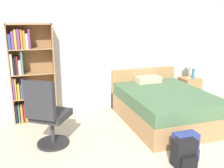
# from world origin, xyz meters

# --- Properties ---
(wall_back) EXTENTS (9.00, 0.06, 2.60)m
(wall_back) POSITION_xyz_m (0.00, 3.23, 1.30)
(wall_back) COLOR silver
(wall_back) RESTS_ON ground_plane
(bookshelf) EXTENTS (0.78, 0.32, 1.79)m
(bookshelf) POSITION_xyz_m (-1.74, 3.00, 0.89)
(bookshelf) COLOR #AD7F51
(bookshelf) RESTS_ON ground_plane
(bed) EXTENTS (1.44, 1.94, 0.84)m
(bed) POSITION_xyz_m (0.63, 2.20, 0.30)
(bed) COLOR #AD7F51
(bed) RESTS_ON ground_plane
(office_chair) EXTENTS (0.70, 0.72, 1.07)m
(office_chair) POSITION_xyz_m (-1.49, 1.82, 0.51)
(office_chair) COLOR #232326
(office_chair) RESTS_ON ground_plane
(nightstand) EXTENTS (0.40, 0.41, 0.57)m
(nightstand) POSITION_xyz_m (1.72, 2.93, 0.29)
(nightstand) COLOR #AD7F51
(nightstand) RESTS_ON ground_plane
(table_lamp) EXTENTS (0.23, 0.23, 0.45)m
(table_lamp) POSITION_xyz_m (1.68, 2.93, 0.92)
(table_lamp) COLOR tan
(table_lamp) RESTS_ON nightstand
(water_bottle) EXTENTS (0.06, 0.06, 0.23)m
(water_bottle) POSITION_xyz_m (1.71, 2.83, 0.68)
(water_bottle) COLOR teal
(water_bottle) RESTS_ON nightstand
(backpack_blue) EXTENTS (0.33, 0.25, 0.37)m
(backpack_blue) POSITION_xyz_m (0.26, 0.92, 0.18)
(backpack_blue) COLOR navy
(backpack_blue) RESTS_ON ground_plane
(backpack_black) EXTENTS (0.30, 0.24, 0.37)m
(backpack_black) POSITION_xyz_m (0.15, 0.78, 0.17)
(backpack_black) COLOR black
(backpack_black) RESTS_ON ground_plane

